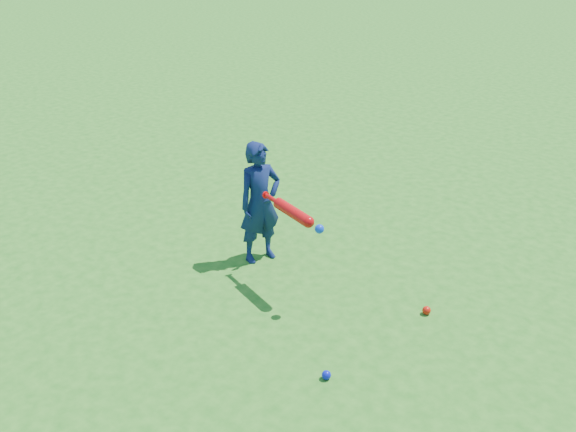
% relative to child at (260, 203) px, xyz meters
% --- Properties ---
extents(ground, '(80.00, 80.00, 0.00)m').
position_rel_child_xyz_m(ground, '(-0.48, 0.18, -0.62)').
color(ground, '#236F1A').
rests_on(ground, ground).
extents(child, '(0.42, 0.52, 1.23)m').
position_rel_child_xyz_m(child, '(0.00, 0.00, 0.00)').
color(child, '#101C4B').
rests_on(child, ground).
extents(ground_ball_red, '(0.08, 0.08, 0.08)m').
position_rel_child_xyz_m(ground_ball_red, '(1.79, 0.15, -0.58)').
color(ground_ball_red, red).
rests_on(ground_ball_red, ground).
extents(ground_ball_blue, '(0.07, 0.07, 0.07)m').
position_rel_child_xyz_m(ground_ball_blue, '(1.62, -1.10, -0.58)').
color(ground_ball_blue, '#0B15C4').
rests_on(ground_ball_blue, ground).
extents(bat_swing, '(0.88, 0.33, 0.10)m').
position_rel_child_xyz_m(bat_swing, '(0.66, -0.27, 0.17)').
color(bat_swing, red).
rests_on(bat_swing, ground).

